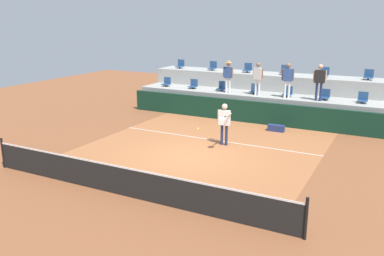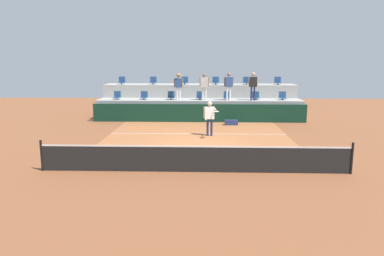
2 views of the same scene
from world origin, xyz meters
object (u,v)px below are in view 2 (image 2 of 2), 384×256
(stadium_chair_lower_mid_right, at_px, (227,96))
(stadium_chair_lower_right, at_px, (256,96))
(stadium_chair_lower_mid_left, at_px, (171,96))
(spectator_with_hat, at_px, (178,84))
(stadium_chair_lower_far_left, at_px, (117,96))
(spectator_in_grey, at_px, (229,84))
(stadium_chair_upper_left, at_px, (153,81))
(tennis_ball, at_px, (206,120))
(tennis_player, at_px, (210,115))
(stadium_chair_lower_left, at_px, (144,96))
(stadium_chair_upper_right, at_px, (246,81))
(equipment_bag, at_px, (231,123))
(stadium_chair_upper_mid_left, at_px, (185,81))
(stadium_chair_upper_far_left, at_px, (122,81))
(stadium_chair_upper_mid_right, at_px, (216,81))
(spectator_leaning_on_rail, at_px, (253,83))
(spectator_in_white, at_px, (204,84))
(stadium_chair_upper_far_right, at_px, (278,81))
(stadium_chair_lower_far_right, at_px, (283,96))
(stadium_chair_lower_center, at_px, (200,96))

(stadium_chair_lower_mid_right, xyz_separation_m, stadium_chair_lower_right, (1.81, 0.00, 0.00))
(stadium_chair_lower_mid_left, height_order, spectator_with_hat, spectator_with_hat)
(stadium_chair_lower_far_left, height_order, spectator_in_grey, spectator_in_grey)
(stadium_chair_upper_left, bearing_deg, tennis_ball, -68.43)
(stadium_chair_lower_mid_left, xyz_separation_m, tennis_player, (2.41, -5.31, -0.40))
(stadium_chair_lower_left, xyz_separation_m, stadium_chair_lower_right, (7.14, 0.00, 0.00))
(stadium_chair_upper_right, relative_size, spectator_in_grey, 0.30)
(equipment_bag, bearing_deg, stadium_chair_upper_mid_left, 126.12)
(stadium_chair_upper_far_left, bearing_deg, stadium_chair_lower_mid_right, -14.12)
(stadium_chair_upper_far_left, relative_size, stadium_chair_upper_mid_right, 1.00)
(stadium_chair_lower_mid_left, relative_size, spectator_leaning_on_rail, 0.30)
(tennis_player, relative_size, equipment_bag, 2.29)
(spectator_in_white, bearing_deg, stadium_chair_lower_mid_left, 169.74)
(tennis_ball, bearing_deg, spectator_leaning_on_rail, 66.71)
(stadium_chair_lower_far_left, bearing_deg, spectator_with_hat, -5.50)
(stadium_chair_upper_far_right, bearing_deg, equipment_bag, -130.29)
(stadium_chair_upper_far_left, bearing_deg, spectator_leaning_on_rail, -14.06)
(tennis_ball, bearing_deg, stadium_chair_lower_mid_left, 106.79)
(spectator_with_hat, bearing_deg, stadium_chair_upper_far_left, 151.79)
(stadium_chair_upper_left, distance_m, stadium_chair_upper_mid_right, 4.29)
(stadium_chair_lower_far_right, height_order, stadium_chair_upper_far_left, stadium_chair_upper_far_left)
(stadium_chair_upper_mid_left, bearing_deg, tennis_ball, -81.14)
(spectator_in_grey, distance_m, spectator_leaning_on_rail, 1.51)
(stadium_chair_lower_far_right, xyz_separation_m, tennis_player, (-4.69, -5.31, -0.40))
(stadium_chair_lower_right, relative_size, stadium_chair_upper_far_right, 1.00)
(stadium_chair_lower_mid_right, distance_m, stadium_chair_upper_far_left, 7.43)
(stadium_chair_lower_center, bearing_deg, spectator_in_grey, -12.12)
(stadium_chair_lower_mid_left, relative_size, equipment_bag, 0.68)
(stadium_chair_lower_far_left, height_order, tennis_player, stadium_chair_lower_far_left)
(stadium_chair_upper_mid_left, xyz_separation_m, stadium_chair_upper_far_right, (6.33, 0.00, 0.00))
(stadium_chair_lower_far_right, distance_m, stadium_chair_upper_mid_left, 6.62)
(tennis_player, relative_size, spectator_in_white, 1.04)
(stadium_chair_upper_mid_left, xyz_separation_m, stadium_chair_upper_mid_right, (2.12, 0.00, 0.00))
(spectator_with_hat, bearing_deg, spectator_in_grey, -0.00)
(stadium_chair_lower_mid_left, height_order, stadium_chair_lower_far_right, same)
(stadium_chair_lower_center, height_order, equipment_bag, stadium_chair_lower_center)
(stadium_chair_upper_far_left, bearing_deg, equipment_bag, -28.88)
(stadium_chair_upper_mid_right, xyz_separation_m, equipment_bag, (0.81, -4.01, -2.16))
(stadium_chair_upper_far_left, bearing_deg, stadium_chair_lower_far_left, -87.42)
(stadium_chair_upper_right, height_order, spectator_in_grey, spectator_in_grey)
(stadium_chair_lower_left, xyz_separation_m, spectator_in_grey, (5.38, -0.38, 0.82))
(stadium_chair_lower_mid_left, distance_m, stadium_chair_upper_right, 5.37)
(stadium_chair_upper_far_left, height_order, stadium_chair_upper_far_right, same)
(equipment_bag, bearing_deg, stadium_chair_lower_left, 157.89)
(stadium_chair_upper_mid_left, bearing_deg, spectator_in_white, -58.43)
(stadium_chair_lower_center, bearing_deg, stadium_chair_lower_mid_left, 180.00)
(spectator_leaning_on_rail, relative_size, tennis_ball, 25.59)
(tennis_player, relative_size, spectator_with_hat, 1.04)
(spectator_leaning_on_rail, distance_m, equipment_bag, 3.18)
(stadium_chair_lower_center, relative_size, spectator_in_grey, 0.30)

